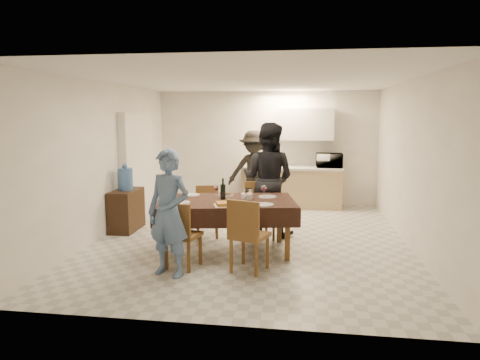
% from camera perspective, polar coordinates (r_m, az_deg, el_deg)
% --- Properties ---
extents(floor, '(5.00, 6.00, 0.02)m').
position_cam_1_polar(floor, '(7.21, 1.51, -7.86)').
color(floor, beige).
rests_on(floor, ground).
extents(ceiling, '(5.00, 6.00, 0.02)m').
position_cam_1_polar(ceiling, '(6.94, 1.60, 13.21)').
color(ceiling, white).
rests_on(ceiling, wall_back).
extents(wall_back, '(5.00, 0.02, 2.60)m').
position_cam_1_polar(wall_back, '(9.93, 3.52, 4.28)').
color(wall_back, white).
rests_on(wall_back, floor).
extents(wall_front, '(5.00, 0.02, 2.60)m').
position_cam_1_polar(wall_front, '(4.02, -3.30, -2.00)').
color(wall_front, white).
rests_on(wall_front, floor).
extents(wall_left, '(0.02, 6.00, 2.60)m').
position_cam_1_polar(wall_left, '(7.65, -17.42, 2.64)').
color(wall_left, white).
rests_on(wall_left, floor).
extents(wall_right, '(0.02, 6.00, 2.60)m').
position_cam_1_polar(wall_right, '(7.12, 21.98, 2.00)').
color(wall_right, white).
rests_on(wall_right, floor).
extents(stub_partition, '(0.15, 1.40, 2.10)m').
position_cam_1_polar(stub_partition, '(8.74, -13.51, 1.83)').
color(stub_partition, silver).
rests_on(stub_partition, floor).
extents(kitchen_base_cabinet, '(2.20, 0.60, 0.86)m').
position_cam_1_polar(kitchen_base_cabinet, '(9.69, 6.86, -1.06)').
color(kitchen_base_cabinet, tan).
rests_on(kitchen_base_cabinet, floor).
extents(kitchen_worktop, '(2.24, 0.64, 0.05)m').
position_cam_1_polar(kitchen_worktop, '(9.62, 6.91, 1.61)').
color(kitchen_worktop, beige).
rests_on(kitchen_worktop, kitchen_base_cabinet).
extents(upper_cabinet, '(1.20, 0.34, 0.70)m').
position_cam_1_polar(upper_cabinet, '(9.69, 8.82, 7.34)').
color(upper_cabinet, silver).
rests_on(upper_cabinet, wall_back).
extents(dining_table, '(2.21, 1.53, 0.79)m').
position_cam_1_polar(dining_table, '(6.39, -1.92, -3.00)').
color(dining_table, black).
rests_on(dining_table, floor).
extents(chair_near_left, '(0.50, 0.50, 0.49)m').
position_cam_1_polar(chair_near_left, '(5.74, -7.83, -6.44)').
color(chair_near_left, brown).
rests_on(chair_near_left, floor).
extents(chair_near_right, '(0.56, 0.57, 0.53)m').
position_cam_1_polar(chair_near_right, '(5.55, 1.18, -6.46)').
color(chair_near_right, brown).
rests_on(chair_near_right, floor).
extents(chair_far_left, '(0.46, 0.47, 0.46)m').
position_cam_1_polar(chair_far_left, '(7.16, -4.54, -3.68)').
color(chair_far_left, brown).
rests_on(chair_far_left, floor).
extents(chair_far_right, '(0.57, 0.59, 0.51)m').
position_cam_1_polar(chair_far_right, '(7.01, 2.66, -3.47)').
color(chair_far_right, brown).
rests_on(chair_far_right, floor).
extents(console, '(0.40, 0.79, 0.73)m').
position_cam_1_polar(console, '(7.93, -14.89, -3.90)').
color(console, black).
rests_on(console, floor).
extents(water_jug, '(0.26, 0.26, 0.39)m').
position_cam_1_polar(water_jug, '(7.83, -15.05, 0.12)').
color(water_jug, '#4472B7').
rests_on(water_jug, console).
extents(wine_bottle, '(0.08, 0.08, 0.32)m').
position_cam_1_polar(wine_bottle, '(6.41, -2.29, -1.18)').
color(wine_bottle, black).
rests_on(wine_bottle, dining_table).
extents(water_pitcher, '(0.12, 0.12, 0.19)m').
position_cam_1_polar(water_pitcher, '(6.26, 1.15, -2.00)').
color(water_pitcher, white).
rests_on(water_pitcher, dining_table).
extents(savoury_tart, '(0.45, 0.39, 0.05)m').
position_cam_1_polar(savoury_tart, '(5.99, -1.61, -3.18)').
color(savoury_tart, '#AA7D32').
rests_on(savoury_tart, dining_table).
extents(salad_bowl, '(0.19, 0.19, 0.07)m').
position_cam_1_polar(salad_bowl, '(6.50, 0.96, -2.13)').
color(salad_bowl, silver).
rests_on(salad_bowl, dining_table).
extents(mushroom_dish, '(0.20, 0.20, 0.04)m').
position_cam_1_polar(mushroom_dish, '(6.66, -1.93, -2.05)').
color(mushroom_dish, silver).
rests_on(mushroom_dish, dining_table).
extents(wine_glass_a, '(0.08, 0.08, 0.19)m').
position_cam_1_polar(wine_glass_a, '(6.24, -7.31, -2.10)').
color(wine_glass_a, white).
rests_on(wine_glass_a, dining_table).
extents(wine_glass_b, '(0.09, 0.09, 0.20)m').
position_cam_1_polar(wine_glass_b, '(6.54, 3.21, -1.54)').
color(wine_glass_b, white).
rests_on(wine_glass_b, dining_table).
extents(wine_glass_c, '(0.08, 0.08, 0.17)m').
position_cam_1_polar(wine_glass_c, '(6.69, -3.17, -1.40)').
color(wine_glass_c, white).
rests_on(wine_glass_c, dining_table).
extents(plate_near_left, '(0.25, 0.25, 0.01)m').
position_cam_1_polar(plate_near_left, '(6.22, -7.86, -2.97)').
color(plate_near_left, silver).
rests_on(plate_near_left, dining_table).
extents(plate_near_right, '(0.27, 0.27, 0.02)m').
position_cam_1_polar(plate_near_right, '(6.01, 3.23, -3.31)').
color(plate_near_right, silver).
rests_on(plate_near_right, dining_table).
extents(plate_far_left, '(0.25, 0.25, 0.01)m').
position_cam_1_polar(plate_far_left, '(6.79, -6.48, -1.98)').
color(plate_far_left, silver).
rests_on(plate_far_left, dining_table).
extents(plate_far_right, '(0.27, 0.27, 0.02)m').
position_cam_1_polar(plate_far_right, '(6.60, 3.67, -2.25)').
color(plate_far_right, silver).
rests_on(plate_far_right, dining_table).
extents(microwave, '(0.57, 0.38, 0.31)m').
position_cam_1_polar(microwave, '(9.62, 11.82, 2.58)').
color(microwave, silver).
rests_on(microwave, kitchen_worktop).
extents(person_near, '(0.68, 0.55, 1.63)m').
position_cam_1_polar(person_near, '(5.50, -9.49, -4.38)').
color(person_near, '#53709D').
rests_on(person_near, floor).
extents(person_far, '(1.11, 0.97, 1.93)m').
position_cam_1_polar(person_far, '(7.31, 3.75, 0.10)').
color(person_far, black).
rests_on(person_far, floor).
extents(person_kitchen, '(1.12, 0.64, 1.73)m').
position_cam_1_polar(person_kitchen, '(9.23, 1.88, 1.24)').
color(person_kitchen, black).
rests_on(person_kitchen, floor).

